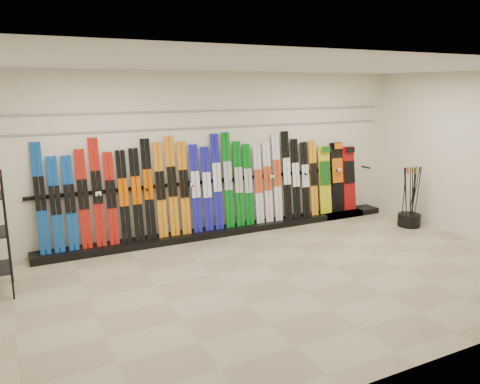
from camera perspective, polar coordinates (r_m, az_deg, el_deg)
name	(u,v)px	position (r m, az deg, el deg)	size (l,w,h in m)	color
floor	(284,277)	(6.98, 5.38, -10.29)	(8.00, 8.00, 0.00)	gray
back_wall	(214,154)	(8.73, -3.16, 4.64)	(8.00, 8.00, 0.00)	beige
right_wall	(478,158)	(9.30, 27.03, 3.76)	(5.00, 5.00, 0.00)	beige
ceiling	(289,65)	(6.44, 5.94, 15.11)	(8.00, 8.00, 0.00)	silver
ski_rack_base	(231,230)	(8.94, -1.15, -4.62)	(8.00, 0.40, 0.12)	black
skis	(195,188)	(8.51, -5.55, 0.54)	(5.37, 0.26, 1.80)	navy
snowboards	(337,178)	(10.14, 11.76, 1.64)	(0.93, 0.23, 1.46)	gold
pole_bin	(409,220)	(9.94, 19.90, -3.23)	(0.44, 0.44, 0.25)	black
ski_poles	(411,197)	(9.80, 20.11, -0.54)	(0.38, 0.19, 1.18)	black
slatwall_rail_0	(214,127)	(8.66, -3.14, 7.90)	(7.60, 0.02, 0.03)	gray
slatwall_rail_1	(214,111)	(8.64, -3.17, 9.88)	(7.60, 0.02, 0.03)	gray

